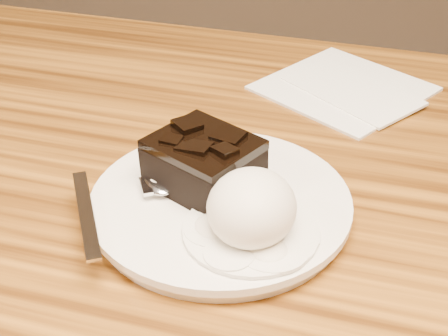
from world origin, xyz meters
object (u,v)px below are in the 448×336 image
(plate, at_px, (221,206))
(brownie, at_px, (204,166))
(napkin, at_px, (344,87))
(spoon, at_px, (160,182))
(ice_cream_scoop, at_px, (252,208))

(plate, distance_m, brownie, 0.04)
(brownie, bearing_deg, napkin, 70.80)
(plate, xyz_separation_m, brownie, (-0.02, 0.01, 0.03))
(brownie, height_order, napkin, brownie)
(brownie, xyz_separation_m, spoon, (-0.03, -0.01, -0.01))
(plate, height_order, spoon, spoon)
(ice_cream_scoop, distance_m, spoon, 0.10)
(spoon, relative_size, napkin, 1.07)
(napkin, bearing_deg, ice_cream_scoop, -96.14)
(plate, distance_m, napkin, 0.26)
(plate, bearing_deg, brownie, 142.97)
(plate, distance_m, spoon, 0.05)
(plate, relative_size, brownie, 2.67)
(spoon, bearing_deg, plate, -32.16)
(brownie, bearing_deg, plate, -37.03)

